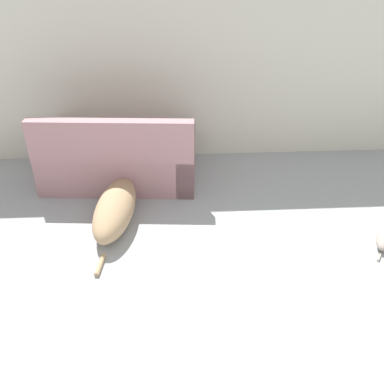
# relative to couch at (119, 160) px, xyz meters

# --- Properties ---
(wall_back) EXTENTS (7.55, 0.06, 2.65)m
(wall_back) POSITION_rel_couch_xyz_m (1.31, 0.71, 1.03)
(wall_back) COLOR beige
(wall_back) RESTS_ON ground_plane
(couch) EXTENTS (1.86, 1.04, 0.94)m
(couch) POSITION_rel_couch_xyz_m (0.00, 0.00, 0.00)
(couch) COLOR #A3757A
(couch) RESTS_ON ground_plane
(dog) EXTENTS (0.52, 1.63, 0.34)m
(dog) POSITION_rel_couch_xyz_m (0.03, -0.78, -0.13)
(dog) COLOR #A38460
(dog) RESTS_ON ground_plane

